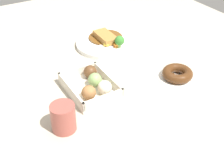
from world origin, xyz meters
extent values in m
plane|color=#B2A893|center=(0.00, 0.00, 0.00)|extent=(1.60, 1.60, 0.00)
cylinder|color=white|center=(0.11, -0.10, 0.01)|extent=(0.26, 0.26, 0.02)
cylinder|color=brown|center=(0.14, -0.11, 0.02)|extent=(0.15, 0.15, 0.01)
cube|color=#A87538|center=(0.12, -0.10, 0.04)|extent=(0.12, 0.06, 0.02)
cylinder|color=white|center=(0.07, -0.08, 0.02)|extent=(0.06, 0.06, 0.00)
ellipsoid|color=yellow|center=(0.07, -0.08, 0.03)|extent=(0.03, 0.03, 0.01)
cylinder|color=#8CB766|center=(0.04, -0.12, 0.03)|extent=(0.01, 0.01, 0.02)
sphere|color=#387A2D|center=(0.04, -0.12, 0.05)|extent=(0.04, 0.04, 0.04)
cube|color=orange|center=(0.05, -0.11, 0.03)|extent=(0.02, 0.02, 0.02)
cube|color=orange|center=(0.05, -0.11, 0.02)|extent=(0.02, 0.02, 0.01)
cube|color=orange|center=(0.05, -0.12, 0.03)|extent=(0.02, 0.02, 0.02)
cube|color=beige|center=(-0.14, 0.11, 0.01)|extent=(0.20, 0.15, 0.01)
cube|color=beige|center=(-0.24, 0.11, 0.03)|extent=(0.01, 0.15, 0.03)
cube|color=beige|center=(-0.05, 0.11, 0.03)|extent=(0.01, 0.15, 0.03)
cube|color=beige|center=(-0.14, 0.04, 0.03)|extent=(0.20, 0.01, 0.03)
cube|color=beige|center=(-0.14, 0.18, 0.03)|extent=(0.20, 0.01, 0.03)
sphere|color=#EFE5C6|center=(-0.20, 0.08, 0.04)|extent=(0.05, 0.05, 0.05)
sphere|color=#84A860|center=(-0.14, 0.09, 0.04)|extent=(0.05, 0.05, 0.05)
sphere|color=brown|center=(-0.09, 0.08, 0.04)|extent=(0.05, 0.05, 0.05)
sphere|color=#9E6B3D|center=(-0.19, 0.14, 0.04)|extent=(0.05, 0.05, 0.05)
cube|color=white|center=(-0.23, -0.19, 0.00)|extent=(0.13, 0.13, 0.00)
torus|color=#4C2B14|center=(-0.23, -0.19, 0.02)|extent=(0.11, 0.11, 0.03)
cylinder|color=#9E4C42|center=(-0.27, 0.26, 0.04)|extent=(0.07, 0.07, 0.08)
camera|label=1|loc=(-0.89, 0.47, 0.62)|focal=48.84mm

